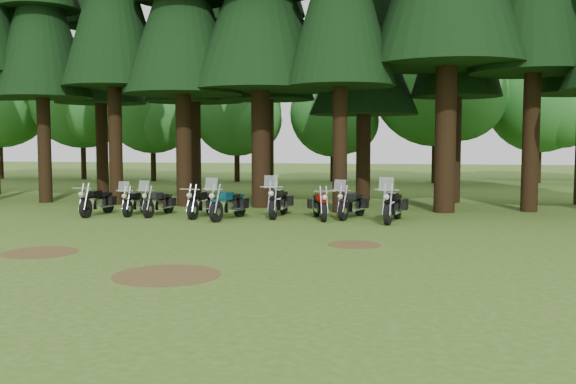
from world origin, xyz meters
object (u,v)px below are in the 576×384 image
Objects in this scene: motorcycle_4 at (228,205)px; motorcycle_8 at (393,206)px; motorcycle_0 at (97,203)px; motorcycle_7 at (352,205)px; motorcycle_2 at (158,203)px; motorcycle_5 at (279,202)px; motorcycle_3 at (202,204)px; motorcycle_1 at (136,203)px; motorcycle_6 at (320,206)px.

motorcycle_8 is (5.63, 0.30, 0.02)m from motorcycle_4.
motorcycle_0 is 9.26m from motorcycle_7.
motorcycle_0 is at bearing -164.42° from motorcycle_2.
motorcycle_2 is at bearing -172.52° from motorcycle_5.
motorcycle_5 reaches higher than motorcycle_3.
motorcycle_7 is (5.31, 0.53, 0.01)m from motorcycle_3.
motorcycle_3 is (2.58, -0.18, 0.03)m from motorcycle_1.
motorcycle_5 is (6.62, 0.68, 0.05)m from motorcycle_0.
motorcycle_5 is 2.61m from motorcycle_7.
motorcycle_4 is (1.11, -0.56, 0.04)m from motorcycle_3.
motorcycle_6 is 2.54m from motorcycle_8.
motorcycle_0 is 0.94× the size of motorcycle_4.
motorcycle_2 is 1.70m from motorcycle_3.
motorcycle_0 is 1.01× the size of motorcycle_7.
motorcycle_1 is at bearing -176.03° from motorcycle_2.
motorcycle_6 is (3.11, 0.66, -0.04)m from motorcycle_4.
motorcycle_5 is at bearing 149.29° from motorcycle_6.
motorcycle_4 is 4.33m from motorcycle_7.
motorcycle_8 is at bearing -24.18° from motorcycle_6.
motorcycle_8 reaches higher than motorcycle_0.
motorcycle_7 is at bearing 4.72° from motorcycle_1.
motorcycle_5 reaches higher than motorcycle_7.
motorcycle_2 is 0.89× the size of motorcycle_4.
motorcycle_1 is at bearing -177.45° from motorcycle_4.
motorcycle_6 is at bearing -12.31° from motorcycle_5.
motorcycle_0 and motorcycle_3 have the same top height.
motorcycle_7 is (7.00, 0.41, 0.03)m from motorcycle_2.
motorcycle_5 reaches higher than motorcycle_0.
motorcycle_6 is at bearing 25.96° from motorcycle_4.
motorcycle_5 is at bearing 9.35° from motorcycle_0.
motorcycle_6 is at bearing -140.10° from motorcycle_7.
motorcycle_4 is 0.97× the size of motorcycle_5.
motorcycle_3 is 6.75m from motorcycle_8.
motorcycle_1 is 0.93× the size of motorcycle_7.
motorcycle_8 is (9.32, -0.45, 0.09)m from motorcycle_1.
motorcycle_4 reaches higher than motorcycle_2.
motorcycle_3 is (1.69, -0.12, 0.02)m from motorcycle_2.
motorcycle_5 is (2.69, 0.50, 0.05)m from motorcycle_3.
motorcycle_0 is 1.00× the size of motorcycle_3.
motorcycle_8 reaches higher than motorcycle_5.
motorcycle_0 is 1.04× the size of motorcycle_6.
motorcycle_1 is 0.89m from motorcycle_2.
motorcycle_4 reaches higher than motorcycle_1.
motorcycle_6 is at bearing 7.66° from motorcycle_2.
motorcycle_5 is 1.59m from motorcycle_6.
motorcycle_6 is at bearing 7.70° from motorcycle_3.
motorcycle_2 is at bearing 163.88° from motorcycle_6.
motorcycle_4 is at bearing -5.84° from motorcycle_2.
motorcycle_1 is 2.59m from motorcycle_3.
motorcycle_7 is (9.23, 0.71, 0.01)m from motorcycle_0.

